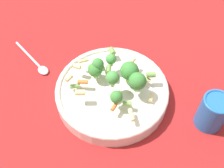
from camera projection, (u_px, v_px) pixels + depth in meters
ground_plane at (112, 96)px, 0.68m from camera, size 3.00×3.00×0.00m
bowl at (112, 91)px, 0.66m from camera, size 0.28×0.28×0.04m
pasta_salad at (118, 76)px, 0.62m from camera, size 0.21×0.20×0.07m
cup at (213, 110)px, 0.60m from camera, size 0.07×0.07×0.09m
spoon at (37, 64)px, 0.74m from camera, size 0.15×0.10×0.01m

